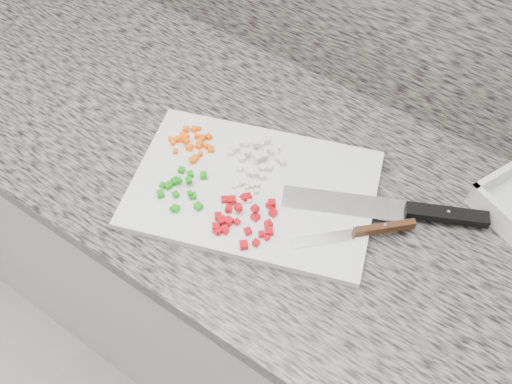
# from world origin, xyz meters

# --- Properties ---
(cabinet) EXTENTS (3.92, 0.62, 0.86)m
(cabinet) POSITION_xyz_m (0.00, 1.44, 0.43)
(cabinet) COLOR beige
(cabinet) RESTS_ON ground
(countertop) EXTENTS (3.96, 0.64, 0.04)m
(countertop) POSITION_xyz_m (0.00, 1.44, 0.88)
(countertop) COLOR #66605A
(countertop) RESTS_ON cabinet
(cutting_board) EXTENTS (0.52, 0.43, 0.01)m
(cutting_board) POSITION_xyz_m (0.03, 1.38, 0.91)
(cutting_board) COLOR silver
(cutting_board) RESTS_ON countertop
(carrot_pile) EXTENTS (0.10, 0.09, 0.02)m
(carrot_pile) POSITION_xyz_m (-0.13, 1.40, 0.92)
(carrot_pile) COLOR #FF5C05
(carrot_pile) RESTS_ON cutting_board
(onion_pile) EXTENTS (0.11, 0.10, 0.02)m
(onion_pile) POSITION_xyz_m (0.00, 1.45, 0.92)
(onion_pile) COLOR silver
(onion_pile) RESTS_ON cutting_board
(green_pepper_pile) EXTENTS (0.10, 0.10, 0.02)m
(green_pepper_pile) POSITION_xyz_m (-0.07, 1.30, 0.92)
(green_pepper_pile) COLOR #128B0C
(green_pepper_pile) RESTS_ON cutting_board
(red_pepper_pile) EXTENTS (0.12, 0.12, 0.02)m
(red_pepper_pile) POSITION_xyz_m (0.06, 1.31, 0.92)
(red_pepper_pile) COLOR #B7020C
(red_pepper_pile) RESTS_ON cutting_board
(garlic_pile) EXTENTS (0.05, 0.06, 0.01)m
(garlic_pile) POSITION_xyz_m (0.03, 1.37, 0.92)
(garlic_pile) COLOR beige
(garlic_pile) RESTS_ON cutting_board
(chef_knife) EXTENTS (0.34, 0.19, 0.02)m
(chef_knife) POSITION_xyz_m (0.30, 1.50, 0.92)
(chef_knife) COLOR silver
(chef_knife) RESTS_ON cutting_board
(paring_knife) EXTENTS (0.17, 0.17, 0.02)m
(paring_knife) POSITION_xyz_m (0.25, 1.42, 0.92)
(paring_knife) COLOR silver
(paring_knife) RESTS_ON cutting_board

